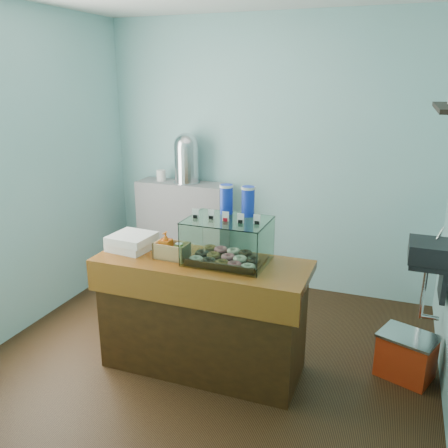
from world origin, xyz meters
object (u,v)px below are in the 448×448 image
at_px(display_case, 229,238).
at_px(red_cooler, 406,356).
at_px(coffee_urn, 186,157).
at_px(counter, 202,314).

height_order(display_case, red_cooler, display_case).
height_order(coffee_urn, red_cooler, coffee_urn).
distance_m(counter, display_case, 0.65).
relative_size(display_case, coffee_urn, 1.11).
bearing_deg(coffee_urn, counter, -61.94).
xyz_separation_m(counter, red_cooler, (1.49, 0.43, -0.28)).
bearing_deg(display_case, red_cooler, 15.45).
xyz_separation_m(coffee_urn, red_cooler, (2.33, -1.15, -1.20)).
distance_m(display_case, red_cooler, 1.62).
relative_size(coffee_urn, red_cooler, 1.11).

